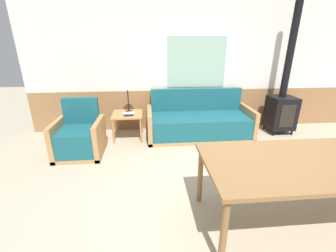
% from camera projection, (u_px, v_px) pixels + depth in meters
% --- Properties ---
extents(ground_plane, '(16.00, 16.00, 0.00)m').
position_uv_depth(ground_plane, '(247.00, 204.00, 2.70)').
color(ground_plane, '#B2A58C').
extents(wall_back, '(7.20, 0.09, 2.70)m').
position_uv_depth(wall_back, '(202.00, 66.00, 4.67)').
color(wall_back, '#996B42').
rests_on(wall_back, ground_plane).
extents(couch, '(2.07, 0.87, 0.91)m').
position_uv_depth(couch, '(199.00, 123.00, 4.55)').
color(couch, '#B27F4C').
rests_on(couch, ground_plane).
extents(armchair, '(0.76, 0.73, 0.92)m').
position_uv_depth(armchair, '(80.00, 138.00, 3.81)').
color(armchair, '#B27F4C').
rests_on(armchair, ground_plane).
extents(side_table, '(0.58, 0.58, 0.51)m').
position_uv_depth(side_table, '(128.00, 117.00, 4.40)').
color(side_table, '#B27F4C').
rests_on(side_table, ground_plane).
extents(table_lamp, '(0.25, 0.25, 0.61)m').
position_uv_depth(table_lamp, '(127.00, 86.00, 4.29)').
color(table_lamp, black).
rests_on(table_lamp, side_table).
extents(book_stack, '(0.21, 0.17, 0.05)m').
position_uv_depth(book_stack, '(129.00, 114.00, 4.27)').
color(book_stack, black).
rests_on(book_stack, side_table).
extents(dining_table, '(2.09, 0.98, 0.75)m').
position_uv_depth(dining_table, '(310.00, 166.00, 2.20)').
color(dining_table, olive).
rests_on(dining_table, ground_plane).
extents(wood_stove, '(0.50, 0.49, 2.54)m').
position_uv_depth(wood_stove, '(282.00, 103.00, 4.63)').
color(wood_stove, black).
rests_on(wood_stove, ground_plane).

